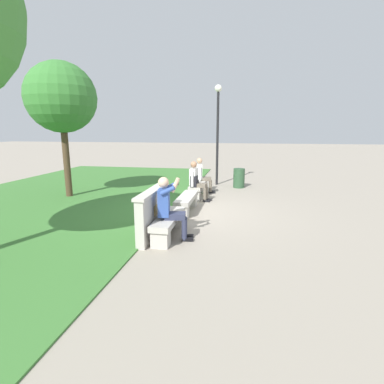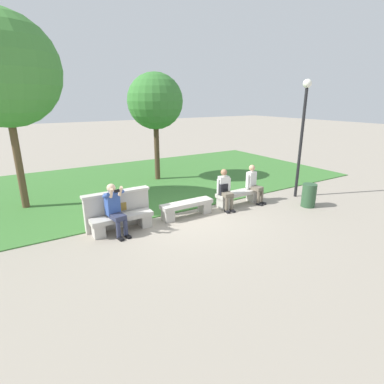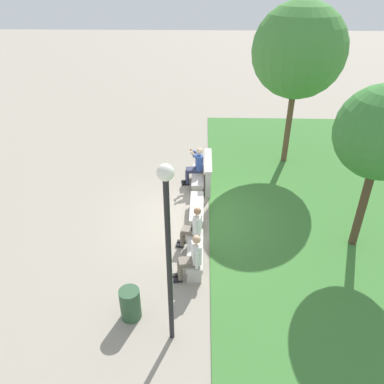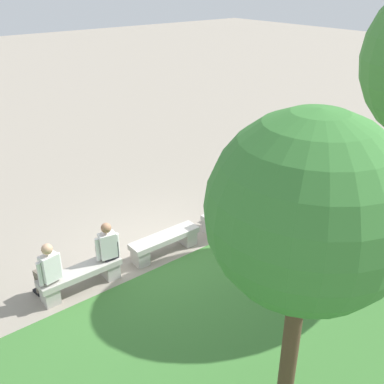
{
  "view_description": "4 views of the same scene",
  "coord_description": "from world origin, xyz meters",
  "views": [
    {
      "loc": [
        -7.93,
        -1.59,
        2.28
      ],
      "look_at": [
        -0.87,
        -0.31,
        0.75
      ],
      "focal_mm": 28.0,
      "sensor_mm": 36.0,
      "label": 1
    },
    {
      "loc": [
        -4.24,
        -7.11,
        3.35
      ],
      "look_at": [
        -0.15,
        -0.53,
        0.92
      ],
      "focal_mm": 28.0,
      "sensor_mm": 36.0,
      "label": 2
    },
    {
      "loc": [
        9.3,
        0.15,
        6.49
      ],
      "look_at": [
        -0.03,
        -0.14,
        0.89
      ],
      "focal_mm": 35.0,
      "sensor_mm": 36.0,
      "label": 3
    },
    {
      "loc": [
        4.66,
        6.79,
        5.52
      ],
      "look_at": [
        -1.18,
        -0.53,
        0.92
      ],
      "focal_mm": 42.0,
      "sensor_mm": 36.0,
      "label": 4
    }
  ],
  "objects": [
    {
      "name": "ground_plane",
      "position": [
        0.0,
        0.0,
        0.0
      ],
      "size": [
        80.0,
        80.0,
        0.0
      ],
      "primitive_type": "plane",
      "color": "gray"
    },
    {
      "name": "bench_mid",
      "position": [
        1.97,
        0.0,
        0.29
      ],
      "size": [
        1.62,
        0.4,
        0.45
      ],
      "color": "#B7B2A8",
      "rests_on": "ground"
    },
    {
      "name": "person_companion",
      "position": [
        2.55,
        -0.07,
        0.67
      ],
      "size": [
        0.47,
        0.71,
        1.26
      ],
      "color": "black",
      "rests_on": "ground"
    },
    {
      "name": "grass_strip",
      "position": [
        0.0,
        4.38,
        0.01
      ],
      "size": [
        17.56,
        8.0,
        0.03
      ],
      "primitive_type": "cube",
      "color": "#3D7533",
      "rests_on": "ground"
    },
    {
      "name": "person_distant",
      "position": [
        1.35,
        -0.07,
        0.67
      ],
      "size": [
        0.47,
        0.71,
        1.26
      ],
      "color": "black",
      "rests_on": "ground"
    },
    {
      "name": "person_photographer",
      "position": [
        -2.16,
        -0.08,
        0.74
      ],
      "size": [
        0.51,
        0.76,
        1.32
      ],
      "color": "black",
      "rests_on": "ground"
    },
    {
      "name": "backpack",
      "position": [
        1.32,
        0.01,
        0.63
      ],
      "size": [
        0.28,
        0.24,
        0.43
      ],
      "color": "black",
      "rests_on": "bench_mid"
    },
    {
      "name": "bench_main",
      "position": [
        -1.97,
        0.0,
        0.29
      ],
      "size": [
        1.62,
        0.4,
        0.45
      ],
      "color": "#B7B2A8",
      "rests_on": "ground"
    },
    {
      "name": "tree_left_background",
      "position": [
        1.1,
        4.29,
        3.22
      ],
      "size": [
        2.22,
        2.22,
        4.36
      ],
      "color": "#4C3826",
      "rests_on": "ground"
    },
    {
      "name": "bench_near",
      "position": [
        -0.0,
        0.0,
        0.29
      ],
      "size": [
        1.62,
        0.4,
        0.45
      ],
      "color": "#B7B2A8",
      "rests_on": "ground"
    },
    {
      "name": "backrest_wall_with_plaque",
      "position": [
        -1.97,
        0.34,
        0.52
      ],
      "size": [
        1.8,
        0.24,
        1.01
      ],
      "color": "#B7B2A8",
      "rests_on": "ground"
    }
  ]
}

